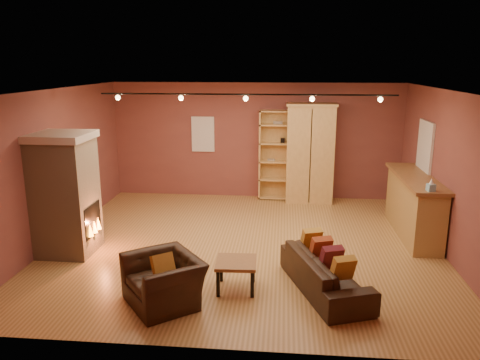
# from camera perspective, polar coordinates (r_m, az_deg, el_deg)

# --- Properties ---
(floor) EXTENTS (7.00, 7.00, 0.00)m
(floor) POSITION_cam_1_polar(r_m,az_deg,el_deg) (8.69, 0.54, -7.89)
(floor) COLOR olive
(floor) RESTS_ON ground
(ceiling) EXTENTS (7.00, 7.00, 0.00)m
(ceiling) POSITION_cam_1_polar(r_m,az_deg,el_deg) (8.07, 0.59, 10.87)
(ceiling) COLOR brown
(ceiling) RESTS_ON back_wall
(back_wall) EXTENTS (7.00, 0.02, 2.80)m
(back_wall) POSITION_cam_1_polar(r_m,az_deg,el_deg) (11.45, 1.94, 4.78)
(back_wall) COLOR brown
(back_wall) RESTS_ON floor
(left_wall) EXTENTS (0.02, 6.50, 2.80)m
(left_wall) POSITION_cam_1_polar(r_m,az_deg,el_deg) (9.24, -21.62, 1.52)
(left_wall) COLOR brown
(left_wall) RESTS_ON floor
(right_wall) EXTENTS (0.02, 6.50, 2.80)m
(right_wall) POSITION_cam_1_polar(r_m,az_deg,el_deg) (8.71, 24.16, 0.55)
(right_wall) COLOR brown
(right_wall) RESTS_ON floor
(fireplace) EXTENTS (1.01, 0.98, 2.12)m
(fireplace) POSITION_cam_1_polar(r_m,az_deg,el_deg) (8.59, -20.46, -1.61)
(fireplace) COLOR tan
(fireplace) RESTS_ON floor
(back_window) EXTENTS (0.56, 0.04, 0.86)m
(back_window) POSITION_cam_1_polar(r_m,az_deg,el_deg) (11.56, -4.53, 5.59)
(back_window) COLOR silver
(back_window) RESTS_ON back_wall
(bookcase) EXTENTS (0.89, 0.34, 2.17)m
(bookcase) POSITION_cam_1_polar(r_m,az_deg,el_deg) (11.37, 4.58, 3.15)
(bookcase) COLOR #DBB06B
(bookcase) RESTS_ON floor
(armoire) EXTENTS (1.16, 0.66, 2.35)m
(armoire) POSITION_cam_1_polar(r_m,az_deg,el_deg) (11.19, 8.52, 3.27)
(armoire) COLOR #DBB06B
(armoire) RESTS_ON floor
(bar_counter) EXTENTS (0.65, 2.45, 1.17)m
(bar_counter) POSITION_cam_1_polar(r_m,az_deg,el_deg) (9.61, 20.41, -2.89)
(bar_counter) COLOR tan
(bar_counter) RESTS_ON floor
(tissue_box) EXTENTS (0.13, 0.13, 0.21)m
(tissue_box) POSITION_cam_1_polar(r_m,az_deg,el_deg) (8.43, 22.27, -0.66)
(tissue_box) COLOR #82B9D0
(tissue_box) RESTS_ON bar_counter
(right_window) EXTENTS (0.05, 0.90, 1.00)m
(right_window) POSITION_cam_1_polar(r_m,az_deg,el_deg) (9.97, 21.64, 3.84)
(right_window) COLOR silver
(right_window) RESTS_ON right_wall
(loveseat) EXTENTS (1.14, 1.96, 0.78)m
(loveseat) POSITION_cam_1_polar(r_m,az_deg,el_deg) (7.03, 10.36, -10.27)
(loveseat) COLOR black
(loveseat) RESTS_ON floor
(armchair) EXTENTS (1.16, 1.23, 0.90)m
(armchair) POSITION_cam_1_polar(r_m,az_deg,el_deg) (6.63, -9.31, -11.11)
(armchair) COLOR black
(armchair) RESTS_ON floor
(coffee_table) EXTENTS (0.61, 0.61, 0.44)m
(coffee_table) POSITION_cam_1_polar(r_m,az_deg,el_deg) (6.95, -0.47, -10.34)
(coffee_table) COLOR #905E34
(coffee_table) RESTS_ON floor
(track_rail) EXTENTS (5.20, 0.09, 0.13)m
(track_rail) POSITION_cam_1_polar(r_m,az_deg,el_deg) (8.28, 0.70, 10.19)
(track_rail) COLOR black
(track_rail) RESTS_ON ceiling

